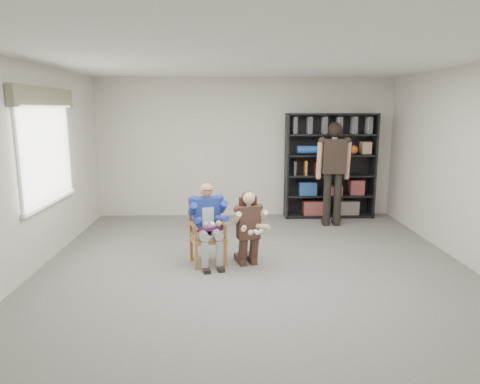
{
  "coord_description": "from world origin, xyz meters",
  "views": [
    {
      "loc": [
        -0.38,
        -5.21,
        2.18
      ],
      "look_at": [
        -0.2,
        0.6,
        1.05
      ],
      "focal_mm": 32.0,
      "sensor_mm": 36.0,
      "label": 1
    }
  ],
  "objects_px": {
    "standing_man": "(333,175)",
    "armchair": "(208,233)",
    "bookshelf": "(330,166)",
    "kneeling_woman": "(249,229)",
    "seated_man": "(208,224)"
  },
  "relations": [
    {
      "from": "standing_man",
      "to": "armchair",
      "type": "bearing_deg",
      "value": -137.8
    },
    {
      "from": "bookshelf",
      "to": "kneeling_woman",
      "type": "bearing_deg",
      "value": -122.83
    },
    {
      "from": "seated_man",
      "to": "bookshelf",
      "type": "distance_m",
      "value": 3.57
    },
    {
      "from": "seated_man",
      "to": "bookshelf",
      "type": "xyz_separation_m",
      "value": [
        2.36,
        2.63,
        0.46
      ]
    },
    {
      "from": "kneeling_woman",
      "to": "bookshelf",
      "type": "bearing_deg",
      "value": 42.4
    },
    {
      "from": "seated_man",
      "to": "bookshelf",
      "type": "relative_size",
      "value": 0.56
    },
    {
      "from": "seated_man",
      "to": "standing_man",
      "type": "bearing_deg",
      "value": 26.32
    },
    {
      "from": "armchair",
      "to": "seated_man",
      "type": "distance_m",
      "value": 0.14
    },
    {
      "from": "armchair",
      "to": "bookshelf",
      "type": "relative_size",
      "value": 0.43
    },
    {
      "from": "seated_man",
      "to": "kneeling_woman",
      "type": "relative_size",
      "value": 1.09
    },
    {
      "from": "armchair",
      "to": "standing_man",
      "type": "height_order",
      "value": "standing_man"
    },
    {
      "from": "seated_man",
      "to": "standing_man",
      "type": "height_order",
      "value": "standing_man"
    },
    {
      "from": "armchair",
      "to": "seated_man",
      "type": "height_order",
      "value": "seated_man"
    },
    {
      "from": "kneeling_woman",
      "to": "standing_man",
      "type": "bearing_deg",
      "value": 36.43
    },
    {
      "from": "armchair",
      "to": "seated_man",
      "type": "bearing_deg",
      "value": 0.0
    }
  ]
}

